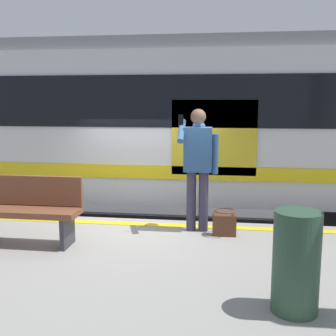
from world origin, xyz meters
name	(u,v)px	position (x,y,z in m)	size (l,w,h in m)	color
ground_plane	(143,272)	(0.00, 0.00, 0.00)	(24.48, 24.48, 0.00)	#3D3D3F
platform	(112,299)	(0.00, 1.88, 0.46)	(12.76, 3.77, 0.92)	gray
safety_line	(139,224)	(0.00, 0.30, 0.92)	(12.51, 0.16, 0.01)	yellow
track_rail_near	(157,239)	(0.00, -1.44, 0.08)	(16.59, 0.08, 0.16)	slate
track_rail_far	(167,219)	(0.00, -2.88, 0.08)	(16.59, 0.08, 0.16)	slate
train_carriage	(102,119)	(1.30, -2.15, 2.43)	(13.78, 2.88, 3.79)	silver
passenger	(198,160)	(-0.92, 0.47, 1.98)	(0.57, 0.55, 1.79)	#383347
handbag	(224,224)	(-1.32, 0.66, 1.09)	(0.33, 0.30, 0.37)	#59331E
bench	(26,208)	(1.32, 1.34, 1.40)	(1.50, 0.44, 0.90)	brown
trash_bin	(296,262)	(-1.97, 2.77, 1.39)	(0.42, 0.42, 0.94)	#2D4C38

